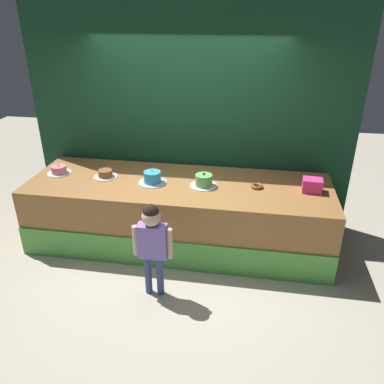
{
  "coord_description": "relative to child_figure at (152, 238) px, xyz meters",
  "views": [
    {
      "loc": [
        0.87,
        -3.6,
        2.81
      ],
      "look_at": [
        0.21,
        0.36,
        0.85
      ],
      "focal_mm": 35.85,
      "sensor_mm": 36.0,
      "label": 1
    }
  ],
  "objects": [
    {
      "name": "ground_plane",
      "position": [
        0.06,
        0.44,
        -0.7
      ],
      "size": [
        12.0,
        12.0,
        0.0
      ],
      "primitive_type": "plane",
      "color": "#BCB29E"
    },
    {
      "name": "stage_platform",
      "position": [
        0.06,
        1.05,
        -0.28
      ],
      "size": [
        3.73,
        1.23,
        0.84
      ],
      "color": "#9E6B38",
      "rests_on": "ground_plane"
    },
    {
      "name": "curtain_backdrop",
      "position": [
        0.06,
        1.76,
        0.75
      ],
      "size": [
        4.32,
        0.08,
        2.89
      ],
      "primitive_type": "cube",
      "color": "#19472D",
      "rests_on": "ground_plane"
    },
    {
      "name": "child_figure",
      "position": [
        0.0,
        0.0,
        0.0
      ],
      "size": [
        0.42,
        0.19,
        1.08
      ],
      "color": "#3F4C8C",
      "rests_on": "ground_plane"
    },
    {
      "name": "pink_box",
      "position": [
        1.65,
        1.07,
        0.22
      ],
      "size": [
        0.23,
        0.19,
        0.16
      ],
      "primitive_type": "cube",
      "rotation": [
        0.0,
        0.0,
        -0.07
      ],
      "color": "#F8348F",
      "rests_on": "stage_platform"
    },
    {
      "name": "donut",
      "position": [
        1.02,
        1.07,
        0.16
      ],
      "size": [
        0.15,
        0.15,
        0.04
      ],
      "primitive_type": "torus",
      "color": "brown",
      "rests_on": "stage_platform"
    },
    {
      "name": "cake_far_left",
      "position": [
        -1.52,
        1.08,
        0.19
      ],
      "size": [
        0.31,
        0.31,
        0.15
      ],
      "color": "white",
      "rests_on": "stage_platform"
    },
    {
      "name": "cake_center_left",
      "position": [
        -0.89,
        1.07,
        0.18
      ],
      "size": [
        0.3,
        0.3,
        0.09
      ],
      "color": "silver",
      "rests_on": "stage_platform"
    },
    {
      "name": "cake_center_right",
      "position": [
        -0.25,
        1.0,
        0.21
      ],
      "size": [
        0.35,
        0.35,
        0.19
      ],
      "color": "silver",
      "rests_on": "stage_platform"
    },
    {
      "name": "cake_far_right",
      "position": [
        0.38,
        1.01,
        0.21
      ],
      "size": [
        0.33,
        0.33,
        0.18
      ],
      "color": "silver",
      "rests_on": "stage_platform"
    }
  ]
}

